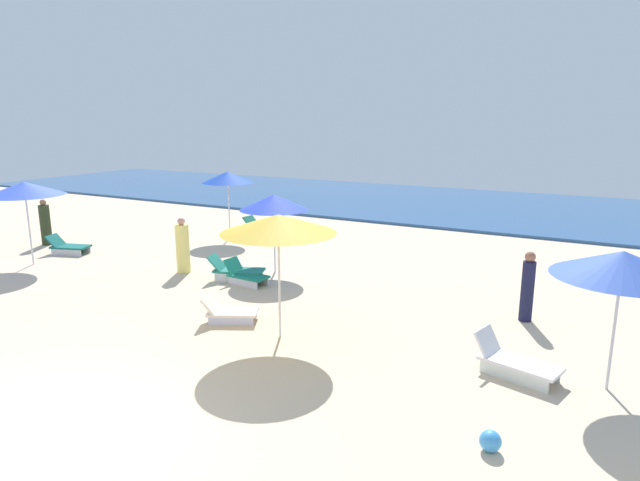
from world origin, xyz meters
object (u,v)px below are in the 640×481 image
umbrella_0 (24,189)px  lounge_chair_0_0 (68,246)px  lounge_chair_1_0 (259,227)px  umbrella_5 (274,202)px  lounge_chair_5_1 (245,275)px  beachgoer_1 (183,247)px  beachgoer_4 (45,224)px  lounge_chair_3_0 (514,362)px  umbrella_2 (278,224)px  beach_ball_0 (490,441)px  lounge_chair_5_0 (235,270)px  lounge_chair_2_0 (228,311)px  umbrella_3 (622,264)px  beachgoer_0 (528,288)px  umbrella_1 (228,177)px

umbrella_0 → lounge_chair_0_0: (-0.26, 1.46, -2.15)m
lounge_chair_1_0 → umbrella_5: size_ratio=0.57×
lounge_chair_5_1 → beachgoer_1: bearing=92.4°
lounge_chair_5_1 → beachgoer_4: beachgoer_4 is taller
lounge_chair_3_0 → umbrella_2: bearing=111.1°
umbrella_2 → beach_ball_0: 5.63m
beachgoer_4 → lounge_chair_5_0: bearing=37.0°
umbrella_0 → beachgoer_1: umbrella_0 is taller
umbrella_5 → lounge_chair_5_1: bearing=-93.1°
umbrella_0 → lounge_chair_0_0: 2.61m
lounge_chair_0_0 → umbrella_2: size_ratio=0.56×
lounge_chair_5_0 → lounge_chair_0_0: bearing=73.2°
umbrella_2 → lounge_chair_5_0: umbrella_2 is taller
lounge_chair_2_0 → lounge_chair_3_0: (6.15, 0.29, 0.03)m
umbrella_3 → umbrella_5: umbrella_3 is taller
umbrella_3 → umbrella_5: bearing=159.3°
umbrella_5 → beachgoer_0: (7.20, -0.65, -1.32)m
umbrella_3 → umbrella_1: bearing=153.6°
umbrella_0 → lounge_chair_2_0: bearing=-6.7°
umbrella_0 → lounge_chair_1_0: size_ratio=1.94×
umbrella_5 → beachgoer_1: 3.04m
lounge_chair_1_0 → beachgoer_0: size_ratio=0.83×
lounge_chair_0_0 → lounge_chair_5_0: size_ratio=0.89×
lounge_chair_1_0 → beach_ball_0: 15.27m
lounge_chair_2_0 → lounge_chair_5_0: 3.21m
lounge_chair_5_1 → umbrella_0: bearing=106.4°
lounge_chair_3_0 → beachgoer_0: 2.99m
lounge_chair_3_0 → beach_ball_0: size_ratio=5.18×
lounge_chair_1_0 → umbrella_5: 5.97m
lounge_chair_2_0 → lounge_chair_5_0: (-1.80, 2.65, 0.04)m
lounge_chair_3_0 → umbrella_5: (-7.41, 3.59, 1.84)m
lounge_chair_0_0 → lounge_chair_1_0: 6.96m
umbrella_0 → beachgoer_1: size_ratio=1.57×
lounge_chair_1_0 → beach_ball_0: lounge_chair_1_0 is taller
umbrella_2 → lounge_chair_0_0: bearing=165.5°
umbrella_5 → beachgoer_4: size_ratio=1.41×
lounge_chair_5_1 → beachgoer_4: size_ratio=0.77×
lounge_chair_5_0 → beachgoer_0: size_ratio=1.02×
lounge_chair_3_0 → lounge_chair_1_0: bearing=69.2°
umbrella_2 → beachgoer_1: bearing=151.8°
lounge_chair_0_0 → umbrella_3: umbrella_3 is taller
beach_ball_0 → lounge_chair_2_0: bearing=160.3°
umbrella_0 → lounge_chair_2_0: size_ratio=1.88×
beachgoer_1 → beach_ball_0: (9.89, -4.80, -0.61)m
lounge_chair_0_0 → beachgoer_4: beachgoer_4 is taller
umbrella_2 → umbrella_5: (-2.77, 4.08, -0.32)m
umbrella_3 → umbrella_2: bearing=-173.3°
lounge_chair_0_0 → lounge_chair_2_0: 9.03m
umbrella_1 → lounge_chair_5_0: (3.47, -4.27, -2.07)m
umbrella_2 → lounge_chair_5_0: (-3.31, 2.86, -2.15)m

